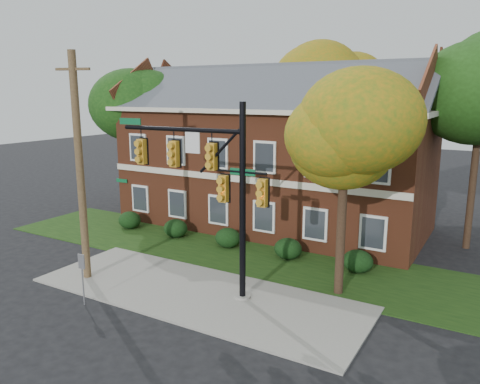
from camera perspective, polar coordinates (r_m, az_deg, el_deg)
The scene contains 15 objects.
ground at distance 18.97m, azimuth -7.13°, elevation -13.32°, with size 120.00×120.00×0.00m, color black.
sidewalk at distance 19.68m, azimuth -5.33°, elevation -12.18°, with size 14.00×5.00×0.08m, color gray.
grass_strip at distance 23.62m, azimuth 1.79°, elevation -7.96°, with size 30.00×6.00×0.04m, color #193811.
apartment_building at distance 28.58m, azimuth 4.04°, elevation 5.76°, with size 18.80×8.80×9.74m.
hedge_far_left at distance 29.13m, azimuth -13.30°, elevation -3.35°, with size 1.40×1.26×1.05m, color black.
hedge_left at distance 26.91m, azimuth -7.86°, elevation -4.42°, with size 1.40×1.26×1.05m, color black.
hedge_center at distance 24.98m, azimuth -1.48°, elevation -5.60°, with size 1.40×1.26×1.05m, color black.
hedge_right at distance 23.42m, azimuth 5.87°, elevation -6.88°, with size 1.40×1.26×1.05m, color black.
hedge_far_right at distance 22.30m, azimuth 14.17°, elevation -8.18°, with size 1.40×1.26×1.05m, color black.
tree_near_right at distance 18.25m, azimuth 13.31°, elevation 7.24°, with size 4.50×4.25×8.58m.
tree_left_rear at distance 33.05m, azimuth -12.33°, elevation 9.31°, with size 5.40×5.10×8.88m.
tree_far_rear at distance 35.17m, azimuth 11.98°, elevation 13.00°, with size 6.84×6.46×11.52m.
traffic_signal at distance 18.32m, azimuth -3.56°, elevation 1.73°, with size 6.96×0.71×7.77m.
utility_pole at distance 20.92m, azimuth -18.94°, elevation 2.77°, with size 1.48×0.56×9.78m.
sign_post at distance 19.17m, azimuth -18.69°, elevation -9.08°, with size 0.30×0.07×2.06m.
Camera 1 is at (10.54, -13.53, 8.09)m, focal length 35.00 mm.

